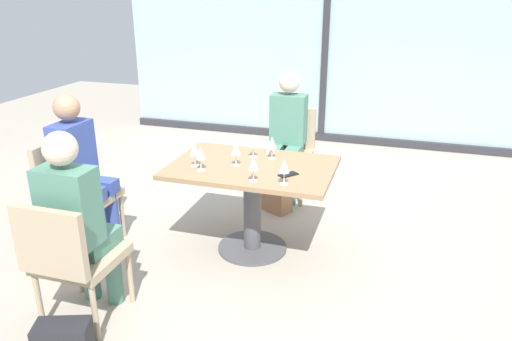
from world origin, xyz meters
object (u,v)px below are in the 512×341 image
coffee_cup (270,148)px  chair_front_left (70,255)px  dining_table_main (252,188)px  handbag_0 (58,254)px  person_near_window (287,130)px  wine_glass_5 (284,167)px  chair_side_end (73,188)px  person_front_left (77,217)px  cell_phone_on_table (288,175)px  person_side_end (81,165)px  wine_glass_6 (236,149)px  wine_glass_0 (253,164)px  wine_glass_1 (194,150)px  wine_glass_2 (253,142)px  handbag_1 (275,197)px  wine_glass_3 (272,143)px  chair_near_window (289,147)px  wine_glass_4 (200,154)px

coffee_cup → chair_front_left: bearing=-118.0°
dining_table_main → handbag_0: (-1.30, -0.74, -0.40)m
person_near_window → wine_glass_5: person_near_window is taller
coffee_cup → handbag_0: 1.83m
chair_side_end → person_front_left: (0.65, -0.79, 0.20)m
chair_side_end → cell_phone_on_table: (1.73, 0.20, 0.24)m
dining_table_main → person_near_window: bearing=90.0°
person_side_end → coffee_cup: size_ratio=14.00×
chair_side_end → wine_glass_6: 1.38m
person_side_end → wine_glass_0: bearing=0.3°
person_near_window → wine_glass_5: size_ratio=6.81×
person_near_window → wine_glass_1: (-0.41, -1.27, 0.16)m
dining_table_main → wine_glass_0: 0.46m
person_front_left → chair_side_end: bearing=129.5°
cell_phone_on_table → dining_table_main: bearing=-163.0°
coffee_cup → handbag_0: bearing=-142.1°
wine_glass_0 → chair_side_end: bearing=-179.7°
chair_front_left → wine_glass_5: (1.09, 0.92, 0.37)m
wine_glass_5 → person_near_window: bearing=103.0°
wine_glass_2 → cell_phone_on_table: size_ratio=1.28×
wine_glass_6 → handbag_1: bearing=83.0°
cell_phone_on_table → handbag_1: size_ratio=0.48×
chair_side_end → wine_glass_3: size_ratio=4.70×
chair_front_left → wine_glass_5: wine_glass_5 is taller
person_side_end → chair_near_window: bearing=49.8°
wine_glass_4 → wine_glass_5: size_ratio=1.00×
dining_table_main → chair_side_end: size_ratio=1.43×
dining_table_main → wine_glass_2: (-0.05, 0.18, 0.32)m
wine_glass_6 → handbag_0: 1.55m
chair_front_left → person_near_window: size_ratio=0.69×
dining_table_main → person_front_left: size_ratio=0.99×
chair_side_end → wine_glass_6: size_ratio=4.70×
dining_table_main → person_side_end: size_ratio=0.99×
wine_glass_2 → chair_near_window: bearing=87.4°
chair_side_end → handbag_0: size_ratio=2.90×
person_near_window → handbag_0: 2.33m
person_near_window → chair_near_window: bearing=90.0°
wine_glass_6 → cell_phone_on_table: wine_glass_6 is taller
wine_glass_3 → cell_phone_on_table: bearing=-55.9°
handbag_1 → wine_glass_2: bearing=-66.8°
coffee_cup → cell_phone_on_table: coffee_cup is taller
wine_glass_5 → handbag_0: wine_glass_5 is taller
chair_side_end → handbag_0: bearing=-73.8°
wine_glass_2 → dining_table_main: bearing=-75.4°
person_near_window → coffee_cup: person_near_window is taller
wine_glass_3 → coffee_cup: size_ratio=2.06×
chair_near_window → wine_glass_1: (-0.41, -1.37, 0.37)m
chair_near_window → wine_glass_1: bearing=-106.6°
chair_front_left → person_near_window: (0.76, 2.34, 0.20)m
wine_glass_3 → person_front_left: bearing=-123.6°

